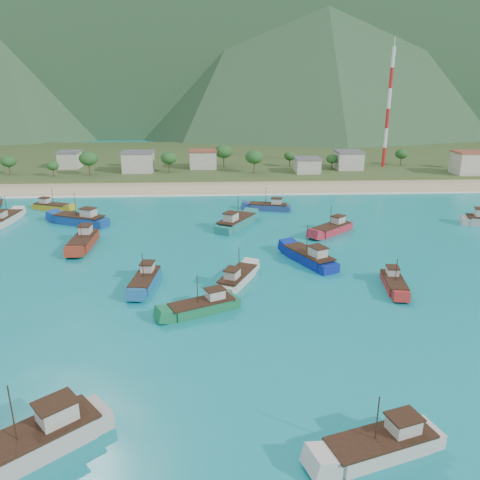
{
  "coord_description": "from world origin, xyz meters",
  "views": [
    {
      "loc": [
        -3.76,
        -63.48,
        29.68
      ],
      "look_at": [
        0.37,
        18.0,
        3.0
      ],
      "focal_mm": 35.0,
      "sensor_mm": 36.0,
      "label": 1
    }
  ],
  "objects_px": {
    "boat_17": "(310,258)",
    "boat_13": "(237,279)",
    "boat_2": "(382,446)",
    "boat_24": "(203,307)",
    "boat_9": "(81,220)",
    "boat_1": "(32,445)",
    "boat_25": "(332,229)",
    "boat_20": "(6,219)",
    "boat_6": "(145,281)",
    "radio_tower": "(388,109)",
    "boat_23": "(51,207)",
    "boat_3": "(84,242)",
    "boat_19": "(394,284)",
    "boat_22": "(269,207)",
    "boat_14": "(236,223)"
  },
  "relations": [
    {
      "from": "boat_17",
      "to": "boat_13",
      "type": "bearing_deg",
      "value": -173.15
    },
    {
      "from": "boat_2",
      "to": "boat_24",
      "type": "height_order",
      "value": "boat_2"
    },
    {
      "from": "boat_9",
      "to": "boat_17",
      "type": "xyz_separation_m",
      "value": [
        47.29,
        -27.04,
        -0.09
      ]
    },
    {
      "from": "boat_1",
      "to": "boat_25",
      "type": "bearing_deg",
      "value": -73.44
    },
    {
      "from": "boat_20",
      "to": "boat_6",
      "type": "bearing_deg",
      "value": -42.35
    },
    {
      "from": "boat_13",
      "to": "boat_17",
      "type": "relative_size",
      "value": 0.86
    },
    {
      "from": "radio_tower",
      "to": "boat_23",
      "type": "distance_m",
      "value": 119.25
    },
    {
      "from": "boat_3",
      "to": "boat_9",
      "type": "bearing_deg",
      "value": -73.24
    },
    {
      "from": "boat_9",
      "to": "boat_25",
      "type": "bearing_deg",
      "value": -76.37
    },
    {
      "from": "boat_19",
      "to": "boat_22",
      "type": "height_order",
      "value": "boat_22"
    },
    {
      "from": "boat_9",
      "to": "boat_20",
      "type": "bearing_deg",
      "value": 105.53
    },
    {
      "from": "boat_23",
      "to": "boat_6",
      "type": "bearing_deg",
      "value": 53.5
    },
    {
      "from": "boat_13",
      "to": "boat_14",
      "type": "bearing_deg",
      "value": 113.31
    },
    {
      "from": "boat_6",
      "to": "boat_9",
      "type": "relative_size",
      "value": 0.78
    },
    {
      "from": "boat_17",
      "to": "boat_25",
      "type": "relative_size",
      "value": 1.19
    },
    {
      "from": "boat_3",
      "to": "boat_20",
      "type": "xyz_separation_m",
      "value": [
        -22.36,
        17.97,
        -0.09
      ]
    },
    {
      "from": "radio_tower",
      "to": "boat_14",
      "type": "distance_m",
      "value": 94.66
    },
    {
      "from": "radio_tower",
      "to": "boat_1",
      "type": "distance_m",
      "value": 160.48
    },
    {
      "from": "boat_9",
      "to": "boat_19",
      "type": "height_order",
      "value": "boat_9"
    },
    {
      "from": "boat_3",
      "to": "boat_9",
      "type": "height_order",
      "value": "boat_9"
    },
    {
      "from": "boat_2",
      "to": "boat_23",
      "type": "xyz_separation_m",
      "value": [
        -55.9,
        86.49,
        -0.08
      ]
    },
    {
      "from": "boat_20",
      "to": "boat_13",
      "type": "bearing_deg",
      "value": -33.09
    },
    {
      "from": "boat_19",
      "to": "boat_23",
      "type": "relative_size",
      "value": 0.92
    },
    {
      "from": "radio_tower",
      "to": "boat_1",
      "type": "relative_size",
      "value": 3.33
    },
    {
      "from": "boat_22",
      "to": "boat_24",
      "type": "bearing_deg",
      "value": 178.8
    },
    {
      "from": "boat_25",
      "to": "boat_20",
      "type": "bearing_deg",
      "value": 38.6
    },
    {
      "from": "boat_14",
      "to": "boat_23",
      "type": "relative_size",
      "value": 1.26
    },
    {
      "from": "boat_2",
      "to": "boat_17",
      "type": "xyz_separation_m",
      "value": [
        2.56,
        45.38,
        0.15
      ]
    },
    {
      "from": "radio_tower",
      "to": "boat_24",
      "type": "xyz_separation_m",
      "value": [
        -64.3,
        -112.64,
        -21.73
      ]
    },
    {
      "from": "radio_tower",
      "to": "boat_13",
      "type": "bearing_deg",
      "value": -119.88
    },
    {
      "from": "boat_9",
      "to": "boat_14",
      "type": "distance_m",
      "value": 35.46
    },
    {
      "from": "boat_17",
      "to": "boat_22",
      "type": "bearing_deg",
      "value": 69.05
    },
    {
      "from": "boat_9",
      "to": "boat_20",
      "type": "distance_m",
      "value": 17.75
    },
    {
      "from": "boat_2",
      "to": "boat_19",
      "type": "distance_m",
      "value": 36.77
    },
    {
      "from": "boat_23",
      "to": "boat_13",
      "type": "bearing_deg",
      "value": 64.05
    },
    {
      "from": "boat_19",
      "to": "boat_23",
      "type": "bearing_deg",
      "value": -27.92
    },
    {
      "from": "boat_9",
      "to": "boat_17",
      "type": "bearing_deg",
      "value": -96.47
    },
    {
      "from": "boat_2",
      "to": "boat_19",
      "type": "xyz_separation_m",
      "value": [
        13.63,
        34.15,
        -0.16
      ]
    },
    {
      "from": "boat_13",
      "to": "boat_23",
      "type": "height_order",
      "value": "boat_13"
    },
    {
      "from": "boat_1",
      "to": "boat_25",
      "type": "relative_size",
      "value": 1.2
    },
    {
      "from": "boat_2",
      "to": "boat_19",
      "type": "height_order",
      "value": "boat_2"
    },
    {
      "from": "radio_tower",
      "to": "boat_20",
      "type": "distance_m",
      "value": 130.3
    },
    {
      "from": "boat_1",
      "to": "boat_3",
      "type": "bearing_deg",
      "value": -29.59
    },
    {
      "from": "boat_19",
      "to": "boat_22",
      "type": "relative_size",
      "value": 0.86
    },
    {
      "from": "boat_19",
      "to": "boat_14",
      "type": "bearing_deg",
      "value": -46.75
    },
    {
      "from": "boat_1",
      "to": "boat_19",
      "type": "bearing_deg",
      "value": -92.97
    },
    {
      "from": "boat_22",
      "to": "boat_1",
      "type": "bearing_deg",
      "value": 174.51
    },
    {
      "from": "boat_17",
      "to": "boat_20",
      "type": "distance_m",
      "value": 71.25
    },
    {
      "from": "boat_3",
      "to": "boat_25",
      "type": "relative_size",
      "value": 1.15
    },
    {
      "from": "boat_24",
      "to": "radio_tower",
      "type": "bearing_deg",
      "value": -54.85
    }
  ]
}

